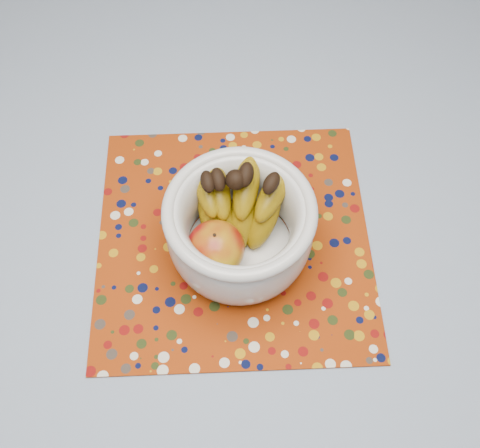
# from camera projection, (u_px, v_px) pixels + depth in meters

# --- Properties ---
(table) EXTENTS (1.20, 1.20, 0.75)m
(table) POSITION_uv_depth(u_px,v_px,m) (232.00, 273.00, 0.97)
(table) COLOR brown
(table) RESTS_ON ground
(tablecloth) EXTENTS (1.32, 1.32, 0.01)m
(tablecloth) POSITION_uv_depth(u_px,v_px,m) (231.00, 251.00, 0.90)
(tablecloth) COLOR slate
(tablecloth) RESTS_ON table
(placemat) EXTENTS (0.49, 0.49, 0.00)m
(placemat) POSITION_uv_depth(u_px,v_px,m) (234.00, 238.00, 0.91)
(placemat) COLOR #852B07
(placemat) RESTS_ON tablecloth
(fruit_bowl) EXTENTS (0.22, 0.22, 0.16)m
(fruit_bowl) POSITION_uv_depth(u_px,v_px,m) (237.00, 221.00, 0.83)
(fruit_bowl) COLOR silver
(fruit_bowl) RESTS_ON placemat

